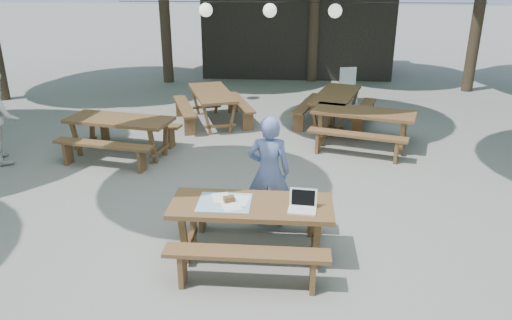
{
  "coord_description": "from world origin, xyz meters",
  "views": [
    {
      "loc": [
        0.46,
        -6.79,
        3.51
      ],
      "look_at": [
        -0.03,
        -0.63,
        1.05
      ],
      "focal_mm": 35.0,
      "sensor_mm": 36.0,
      "label": 1
    }
  ],
  "objects_px": {
    "main_picnic_table": "(252,230)",
    "woman": "(269,172)",
    "plastic_chair": "(348,93)",
    "picnic_table_nw": "(121,136)"
  },
  "relations": [
    {
      "from": "picnic_table_nw",
      "to": "plastic_chair",
      "type": "bearing_deg",
      "value": 52.95
    },
    {
      "from": "woman",
      "to": "plastic_chair",
      "type": "bearing_deg",
      "value": -102.28
    },
    {
      "from": "picnic_table_nw",
      "to": "plastic_chair",
      "type": "xyz_separation_m",
      "value": [
        4.75,
        4.39,
        -0.13
      ]
    },
    {
      "from": "main_picnic_table",
      "to": "plastic_chair",
      "type": "relative_size",
      "value": 2.22
    },
    {
      "from": "main_picnic_table",
      "to": "woman",
      "type": "xyz_separation_m",
      "value": [
        0.16,
        0.88,
        0.42
      ]
    },
    {
      "from": "woman",
      "to": "plastic_chair",
      "type": "height_order",
      "value": "woman"
    },
    {
      "from": "picnic_table_nw",
      "to": "woman",
      "type": "distance_m",
      "value": 3.92
    },
    {
      "from": "woman",
      "to": "main_picnic_table",
      "type": "bearing_deg",
      "value": 81.53
    },
    {
      "from": "plastic_chair",
      "to": "woman",
      "type": "bearing_deg",
      "value": -111.42
    },
    {
      "from": "woman",
      "to": "plastic_chair",
      "type": "xyz_separation_m",
      "value": [
        1.77,
        6.89,
        -0.55
      ]
    }
  ]
}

